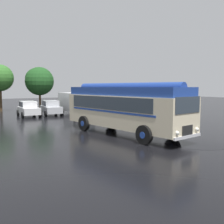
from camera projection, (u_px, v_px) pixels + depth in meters
name	position (u px, v px, depth m)	size (l,w,h in m)	color
ground_plane	(128.00, 133.00, 18.43)	(120.00, 120.00, 0.00)	black
vintage_bus	(124.00, 107.00, 17.69)	(3.84, 10.34, 3.49)	beige
car_near_left	(28.00, 109.00, 28.37)	(2.11, 4.28, 1.66)	silver
car_mid_left	(51.00, 108.00, 29.82)	(2.31, 4.36, 1.66)	#B7BABF
box_van	(75.00, 103.00, 30.83)	(2.49, 5.83, 2.50)	silver
tree_centre	(0.00, 78.00, 33.87)	(3.47, 3.47, 6.10)	#4C3823
tree_right_of_centre	(38.00, 81.00, 35.77)	(3.86, 3.86, 5.90)	#4C3823
puddle_patch	(200.00, 144.00, 14.81)	(3.00, 3.00, 0.01)	black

